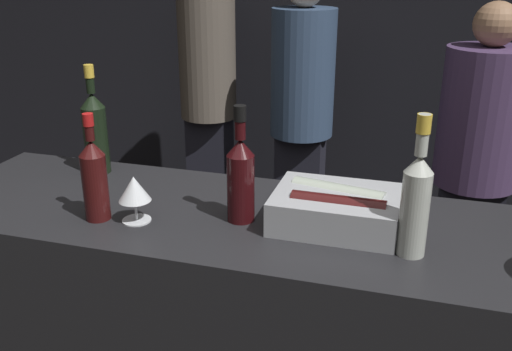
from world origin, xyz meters
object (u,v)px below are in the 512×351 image
(person_blond_tee, at_px, (477,153))
(person_grey_polo, at_px, (208,90))
(wine_glass, at_px, (134,190))
(ice_bin_with_bottles, at_px, (336,208))
(rose_wine_bottle, at_px, (416,199))
(champagne_bottle, at_px, (95,130))
(red_wine_bottle_tall, at_px, (94,177))
(red_wine_bottle_black_foil, at_px, (241,175))
(person_in_hoodie, at_px, (302,107))

(person_blond_tee, relative_size, person_grey_polo, 0.91)
(wine_glass, bearing_deg, ice_bin_with_bottles, 13.96)
(rose_wine_bottle, xyz_separation_m, person_grey_polo, (-1.35, 2.02, -0.24))
(wine_glass, relative_size, champagne_bottle, 0.36)
(person_blond_tee, height_order, person_grey_polo, person_grey_polo)
(wine_glass, relative_size, red_wine_bottle_tall, 0.44)
(wine_glass, distance_m, person_grey_polo, 2.14)
(red_wine_bottle_tall, bearing_deg, red_wine_bottle_black_foil, 15.33)
(champagne_bottle, xyz_separation_m, person_in_hoodie, (0.41, 1.58, -0.27))
(person_blond_tee, bearing_deg, person_in_hoodie, -63.50)
(person_in_hoodie, xyz_separation_m, person_blond_tee, (0.98, -0.34, -0.09))
(champagne_bottle, bearing_deg, person_grey_polo, 98.11)
(ice_bin_with_bottles, bearing_deg, person_blond_tee, 70.75)
(ice_bin_with_bottles, xyz_separation_m, red_wine_bottle_black_foil, (-0.27, -0.04, 0.09))
(rose_wine_bottle, bearing_deg, champagne_bottle, 164.58)
(ice_bin_with_bottles, xyz_separation_m, person_in_hoodie, (-0.48, 1.77, -0.17))
(ice_bin_with_bottles, relative_size, wine_glass, 2.54)
(champagne_bottle, relative_size, red_wine_bottle_black_foil, 1.12)
(person_in_hoodie, bearing_deg, person_grey_polo, -92.14)
(red_wine_bottle_black_foil, bearing_deg, red_wine_bottle_tall, -164.67)
(wine_glass, relative_size, person_grey_polo, 0.08)
(rose_wine_bottle, distance_m, red_wine_bottle_black_foil, 0.49)
(wine_glass, bearing_deg, champagne_bottle, 134.31)
(red_wine_bottle_black_foil, height_order, person_grey_polo, person_grey_polo)
(person_grey_polo, bearing_deg, ice_bin_with_bottles, 172.29)
(red_wine_bottle_black_foil, bearing_deg, wine_glass, -161.87)
(ice_bin_with_bottles, relative_size, champagne_bottle, 0.92)
(champagne_bottle, xyz_separation_m, person_blond_tee, (1.38, 1.23, -0.36))
(ice_bin_with_bottles, distance_m, person_in_hoodie, 1.84)
(wine_glass, height_order, person_blond_tee, person_blond_tee)
(red_wine_bottle_black_foil, bearing_deg, person_blond_tee, 62.32)
(wine_glass, relative_size, person_blond_tee, 0.09)
(ice_bin_with_bottles, bearing_deg, person_in_hoodie, 105.21)
(rose_wine_bottle, relative_size, person_in_hoodie, 0.21)
(red_wine_bottle_tall, relative_size, person_grey_polo, 0.18)
(champagne_bottle, bearing_deg, person_in_hoodie, 75.55)
(rose_wine_bottle, distance_m, person_blond_tee, 1.60)
(ice_bin_with_bottles, bearing_deg, rose_wine_bottle, -28.02)
(red_wine_bottle_tall, height_order, person_blond_tee, person_blond_tee)
(person_in_hoodie, bearing_deg, red_wine_bottle_tall, 4.27)
(ice_bin_with_bottles, xyz_separation_m, person_blond_tee, (0.50, 1.42, -0.25))
(wine_glass, bearing_deg, person_grey_polo, 105.46)
(wine_glass, bearing_deg, person_blond_tee, 55.83)
(ice_bin_with_bottles, distance_m, wine_glass, 0.58)
(red_wine_bottle_black_foil, height_order, person_in_hoodie, person_in_hoodie)
(red_wine_bottle_tall, bearing_deg, person_blond_tee, 53.29)
(red_wine_bottle_tall, bearing_deg, ice_bin_with_bottles, 12.95)
(person_blond_tee, bearing_deg, rose_wine_bottle, 35.44)
(person_in_hoodie, bearing_deg, red_wine_bottle_black_foil, 16.76)
(rose_wine_bottle, relative_size, person_grey_polo, 0.21)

